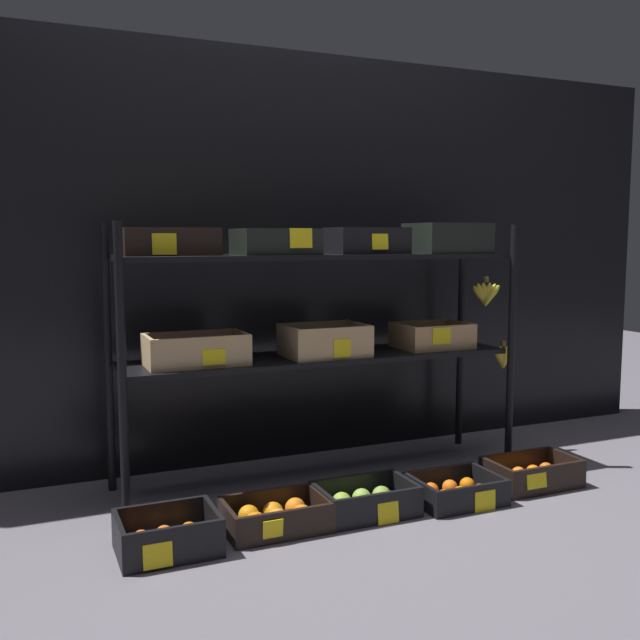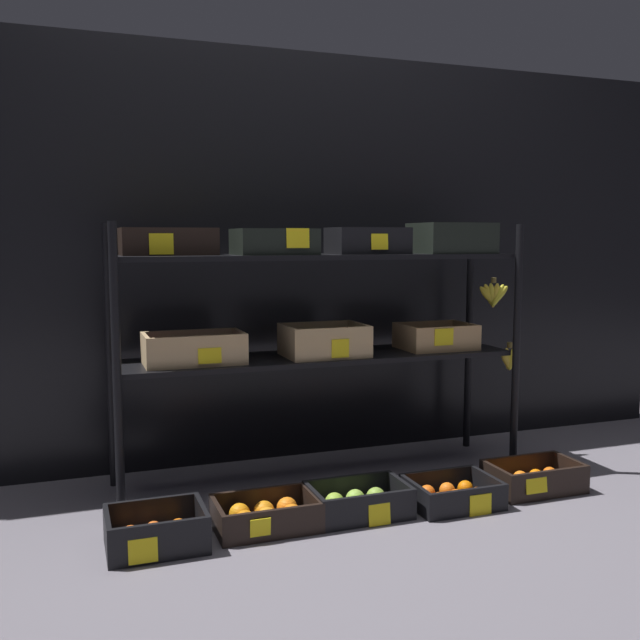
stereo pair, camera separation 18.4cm
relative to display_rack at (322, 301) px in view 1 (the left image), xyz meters
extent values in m
plane|color=slate|center=(-0.01, 0.01, -0.75)|extent=(10.00, 10.00, 0.00)
cube|color=black|center=(-0.01, 0.40, 0.17)|extent=(4.05, 0.12, 1.82)
cylinder|color=black|center=(-0.83, -0.18, -0.21)|extent=(0.03, 0.03, 1.06)
cylinder|color=black|center=(0.82, -0.18, -0.21)|extent=(0.03, 0.03, 1.06)
cylinder|color=black|center=(-0.83, 0.20, -0.21)|extent=(0.03, 0.03, 1.06)
cylinder|color=black|center=(0.82, 0.20, -0.21)|extent=(0.03, 0.03, 1.06)
cube|color=black|center=(-0.01, 0.01, -0.23)|extent=(1.62, 0.35, 0.02)
cube|color=black|center=(-0.01, 0.01, 0.18)|extent=(1.62, 0.35, 0.02)
cube|color=tan|center=(-0.53, -0.02, -0.22)|extent=(0.38, 0.21, 0.01)
cube|color=tan|center=(-0.53, -0.12, -0.16)|extent=(0.38, 0.02, 0.11)
cube|color=tan|center=(-0.53, 0.08, -0.16)|extent=(0.38, 0.02, 0.11)
cube|color=tan|center=(-0.71, -0.02, -0.16)|extent=(0.02, 0.18, 0.11)
cube|color=tan|center=(-0.35, -0.02, -0.16)|extent=(0.02, 0.18, 0.11)
sphere|color=#5B1F59|center=(-0.65, -0.06, -0.19)|extent=(0.05, 0.05, 0.05)
sphere|color=#592C52|center=(-0.60, -0.05, -0.19)|extent=(0.05, 0.05, 0.05)
sphere|color=#612B5A|center=(-0.54, -0.05, -0.19)|extent=(0.05, 0.05, 0.05)
sphere|color=#671747|center=(-0.48, -0.06, -0.19)|extent=(0.05, 0.05, 0.05)
sphere|color=#642558|center=(-0.41, -0.06, -0.19)|extent=(0.05, 0.05, 0.05)
sphere|color=#552B4C|center=(-0.65, 0.01, -0.19)|extent=(0.05, 0.05, 0.05)
sphere|color=#601847|center=(-0.59, 0.01, -0.19)|extent=(0.05, 0.05, 0.05)
sphere|color=#621948|center=(-0.54, 0.01, -0.19)|extent=(0.05, 0.05, 0.05)
sphere|color=#62205D|center=(-0.47, 0.01, -0.19)|extent=(0.05, 0.05, 0.05)
sphere|color=#5E1B53|center=(-0.42, 0.01, -0.19)|extent=(0.05, 0.05, 0.05)
cube|color=yellow|center=(-0.49, -0.13, -0.18)|extent=(0.09, 0.01, 0.06)
cube|color=tan|center=(0.00, -0.02, -0.22)|extent=(0.33, 0.24, 0.01)
cube|color=tan|center=(0.00, -0.13, -0.15)|extent=(0.33, 0.02, 0.12)
cube|color=tan|center=(0.00, 0.09, -0.15)|extent=(0.33, 0.02, 0.12)
cube|color=tan|center=(-0.16, -0.02, -0.15)|extent=(0.02, 0.21, 0.12)
cube|color=tan|center=(0.16, -0.02, -0.15)|extent=(0.02, 0.21, 0.12)
ellipsoid|color=#B6B24D|center=(-0.07, -0.05, -0.16)|extent=(0.07, 0.07, 0.09)
ellipsoid|color=#BCC04A|center=(0.00, -0.05, -0.16)|extent=(0.07, 0.07, 0.09)
ellipsoid|color=#AEAF4C|center=(0.07, -0.05, -0.16)|extent=(0.07, 0.07, 0.09)
ellipsoid|color=#AFBC59|center=(-0.08, 0.01, -0.16)|extent=(0.07, 0.07, 0.09)
ellipsoid|color=#BBB44E|center=(0.00, 0.01, -0.16)|extent=(0.07, 0.07, 0.09)
ellipsoid|color=#B0BC55|center=(0.08, 0.02, -0.16)|extent=(0.07, 0.07, 0.09)
cube|color=yellow|center=(0.02, -0.14, -0.18)|extent=(0.07, 0.00, 0.07)
cube|color=tan|center=(0.53, 0.00, -0.22)|extent=(0.31, 0.23, 0.01)
cube|color=tan|center=(0.53, -0.11, -0.16)|extent=(0.31, 0.02, 0.10)
cube|color=tan|center=(0.53, 0.11, -0.16)|extent=(0.31, 0.02, 0.10)
cube|color=tan|center=(0.38, 0.00, -0.16)|extent=(0.02, 0.20, 0.10)
cube|color=tan|center=(0.68, 0.00, -0.16)|extent=(0.02, 0.20, 0.10)
sphere|color=gold|center=(0.47, -0.03, -0.17)|extent=(0.07, 0.07, 0.07)
sphere|color=#DBBB4E|center=(0.58, -0.04, -0.17)|extent=(0.07, 0.07, 0.07)
sphere|color=#DEC34A|center=(0.48, 0.03, -0.17)|extent=(0.07, 0.07, 0.07)
sphere|color=#D3C452|center=(0.58, 0.02, -0.17)|extent=(0.07, 0.07, 0.07)
cube|color=yellow|center=(0.50, -0.12, -0.16)|extent=(0.09, 0.01, 0.07)
cube|color=black|center=(-0.61, 0.06, 0.20)|extent=(0.36, 0.24, 0.01)
cube|color=black|center=(-0.61, -0.05, 0.25)|extent=(0.36, 0.02, 0.09)
cube|color=black|center=(-0.61, 0.18, 0.25)|extent=(0.36, 0.02, 0.09)
cube|color=black|center=(-0.78, 0.06, 0.25)|extent=(0.02, 0.21, 0.09)
cube|color=black|center=(-0.44, 0.06, 0.25)|extent=(0.02, 0.21, 0.09)
ellipsoid|color=yellow|center=(-0.71, 0.03, 0.24)|extent=(0.06, 0.06, 0.08)
ellipsoid|color=yellow|center=(-0.65, 0.02, 0.24)|extent=(0.06, 0.06, 0.08)
ellipsoid|color=yellow|center=(-0.58, 0.03, 0.24)|extent=(0.06, 0.06, 0.08)
ellipsoid|color=yellow|center=(-0.51, 0.03, 0.24)|extent=(0.06, 0.06, 0.08)
ellipsoid|color=yellow|center=(-0.71, 0.10, 0.24)|extent=(0.06, 0.06, 0.08)
ellipsoid|color=yellow|center=(-0.64, 0.10, 0.24)|extent=(0.06, 0.06, 0.08)
ellipsoid|color=yellow|center=(-0.58, 0.10, 0.24)|extent=(0.06, 0.06, 0.08)
ellipsoid|color=yellow|center=(-0.51, 0.10, 0.24)|extent=(0.06, 0.06, 0.08)
cube|color=yellow|center=(-0.65, -0.06, 0.24)|extent=(0.09, 0.01, 0.08)
cube|color=black|center=(-0.21, -0.02, 0.20)|extent=(0.31, 0.24, 0.01)
cube|color=black|center=(-0.21, -0.13, 0.25)|extent=(0.31, 0.02, 0.09)
cube|color=black|center=(-0.21, 0.09, 0.25)|extent=(0.31, 0.02, 0.09)
cube|color=black|center=(-0.36, -0.02, 0.25)|extent=(0.02, 0.21, 0.09)
cube|color=black|center=(-0.06, -0.02, 0.25)|extent=(0.02, 0.21, 0.09)
sphere|color=#97B446|center=(-0.27, -0.05, 0.24)|extent=(0.07, 0.07, 0.07)
sphere|color=#96B530|center=(-0.16, -0.05, 0.24)|extent=(0.07, 0.07, 0.07)
sphere|color=#83C833|center=(-0.26, 0.01, 0.24)|extent=(0.07, 0.07, 0.07)
sphere|color=#97B143|center=(-0.16, 0.01, 0.24)|extent=(0.07, 0.07, 0.07)
cube|color=yellow|center=(-0.15, -0.14, 0.26)|extent=(0.09, 0.01, 0.08)
cube|color=black|center=(0.19, -0.02, 0.20)|extent=(0.31, 0.21, 0.01)
cube|color=black|center=(0.19, -0.12, 0.25)|extent=(0.31, 0.02, 0.10)
cube|color=black|center=(0.19, 0.07, 0.25)|extent=(0.31, 0.02, 0.10)
cube|color=black|center=(0.04, -0.02, 0.25)|extent=(0.02, 0.17, 0.10)
cube|color=black|center=(0.34, -0.02, 0.25)|extent=(0.02, 0.17, 0.10)
ellipsoid|color=brown|center=(0.12, -0.05, 0.24)|extent=(0.05, 0.05, 0.07)
ellipsoid|color=brown|center=(0.19, -0.05, 0.24)|extent=(0.05, 0.05, 0.07)
ellipsoid|color=brown|center=(0.27, -0.05, 0.24)|extent=(0.05, 0.05, 0.07)
ellipsoid|color=brown|center=(0.12, 0.01, 0.24)|extent=(0.05, 0.05, 0.07)
ellipsoid|color=brown|center=(0.19, 0.01, 0.24)|extent=(0.05, 0.05, 0.07)
ellipsoid|color=brown|center=(0.27, 0.01, 0.24)|extent=(0.05, 0.05, 0.07)
cube|color=yellow|center=(0.20, -0.13, 0.24)|extent=(0.07, 0.01, 0.06)
cube|color=black|center=(0.58, -0.03, 0.20)|extent=(0.31, 0.25, 0.01)
cube|color=black|center=(0.58, -0.15, 0.26)|extent=(0.31, 0.02, 0.12)
cube|color=black|center=(0.58, 0.09, 0.26)|extent=(0.31, 0.02, 0.12)
cube|color=black|center=(0.43, -0.03, 0.26)|extent=(0.02, 0.22, 0.12)
cube|color=black|center=(0.73, -0.03, 0.26)|extent=(0.02, 0.22, 0.12)
sphere|color=red|center=(0.53, -0.06, 0.24)|extent=(0.07, 0.07, 0.07)
sphere|color=red|center=(0.63, -0.06, 0.24)|extent=(0.07, 0.07, 0.07)
sphere|color=red|center=(0.53, 0.01, 0.24)|extent=(0.07, 0.07, 0.07)
sphere|color=red|center=(0.64, 0.01, 0.24)|extent=(0.07, 0.07, 0.07)
cylinder|color=brown|center=(0.86, -0.08, -0.21)|extent=(0.02, 0.02, 0.02)
ellipsoid|color=yellow|center=(0.84, -0.08, -0.28)|extent=(0.08, 0.03, 0.10)
ellipsoid|color=yellow|center=(0.85, -0.08, -0.28)|extent=(0.05, 0.03, 0.11)
ellipsoid|color=yellow|center=(0.86, -0.08, -0.28)|extent=(0.05, 0.03, 0.11)
ellipsoid|color=yellow|center=(0.88, -0.07, -0.28)|extent=(0.08, 0.03, 0.10)
cylinder|color=brown|center=(0.86, 0.06, 0.07)|extent=(0.02, 0.02, 0.02)
ellipsoid|color=yellow|center=(0.83, 0.07, 0.00)|extent=(0.10, 0.03, 0.10)
ellipsoid|color=yellow|center=(0.84, 0.07, 0.00)|extent=(0.08, 0.03, 0.12)
ellipsoid|color=yellow|center=(0.85, 0.06, 0.00)|extent=(0.05, 0.03, 0.12)
ellipsoid|color=yellow|center=(0.86, 0.06, 0.00)|extent=(0.06, 0.03, 0.12)
ellipsoid|color=yellow|center=(0.88, 0.05, 0.00)|extent=(0.09, 0.03, 0.11)
ellipsoid|color=yellow|center=(0.88, 0.05, 0.00)|extent=(0.10, 0.04, 0.11)
cube|color=black|center=(-0.74, -0.46, -0.74)|extent=(0.32, 0.24, 0.01)
cube|color=black|center=(-0.74, -0.57, -0.68)|extent=(0.32, 0.02, 0.11)
cube|color=black|center=(-0.74, -0.35, -0.68)|extent=(0.32, 0.02, 0.11)
cube|color=black|center=(-0.89, -0.46, -0.68)|extent=(0.02, 0.21, 0.11)
cube|color=black|center=(-0.59, -0.46, -0.68)|extent=(0.02, 0.21, 0.11)
sphere|color=orange|center=(-0.82, -0.50, -0.70)|extent=(0.06, 0.06, 0.06)
sphere|color=orange|center=(-0.74, -0.49, -0.70)|extent=(0.06, 0.06, 0.06)
sphere|color=orange|center=(-0.67, -0.50, -0.70)|extent=(0.06, 0.06, 0.06)
sphere|color=orange|center=(-0.82, -0.43, -0.70)|extent=(0.06, 0.06, 0.06)
sphere|color=orange|center=(-0.75, -0.42, -0.70)|extent=(0.06, 0.06, 0.06)
sphere|color=orange|center=(-0.66, -0.42, -0.70)|extent=(0.06, 0.06, 0.06)
cube|color=yellow|center=(-0.80, -0.58, -0.70)|extent=(0.09, 0.01, 0.08)
cube|color=black|center=(-0.36, -0.43, -0.74)|extent=(0.36, 0.23, 0.01)
cube|color=black|center=(-0.36, -0.54, -0.69)|extent=(0.36, 0.02, 0.09)
cube|color=black|center=(-0.36, -0.32, -0.69)|extent=(0.36, 0.02, 0.09)
cube|color=black|center=(-0.53, -0.43, -0.69)|extent=(0.02, 0.20, 0.09)
cube|color=black|center=(-0.19, -0.43, -0.69)|extent=(0.02, 0.20, 0.09)
sphere|color=orange|center=(-0.45, -0.46, -0.70)|extent=(0.07, 0.07, 0.07)
sphere|color=orange|center=(-0.37, -0.46, -0.70)|extent=(0.07, 0.07, 0.07)
sphere|color=orange|center=(-0.28, -0.46, -0.70)|extent=(0.07, 0.07, 0.07)
sphere|color=orange|center=(-0.45, -0.39, -0.70)|extent=(0.07, 0.07, 0.07)
sphere|color=orange|center=(-0.36, -0.40, -0.70)|extent=(0.07, 0.07, 0.07)
sphere|color=orange|center=(-0.28, -0.39, -0.70)|extent=(0.07, 0.07, 0.07)
cube|color=yellow|center=(-0.41, -0.55, -0.69)|extent=(0.07, 0.01, 0.06)
cube|color=black|center=(-0.02, -0.43, -0.74)|extent=(0.36, 0.23, 0.01)
cube|color=black|center=(-0.02, -0.54, -0.68)|extent=(0.36, 0.02, 0.10)
cube|color=black|center=(-0.02, -0.32, -0.68)|extent=(0.36, 0.02, 0.10)
cube|color=black|center=(-0.19, -0.43, -0.68)|extent=(0.02, 0.20, 0.10)
cube|color=black|center=(0.15, -0.43, -0.68)|extent=(0.02, 0.20, 0.10)
sphere|color=#91C845|center=(-0.10, -0.46, -0.70)|extent=(0.07, 0.07, 0.07)
sphere|color=#8BC549|center=(-0.02, -0.47, -0.70)|extent=(0.07, 0.07, 0.07)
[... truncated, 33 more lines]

